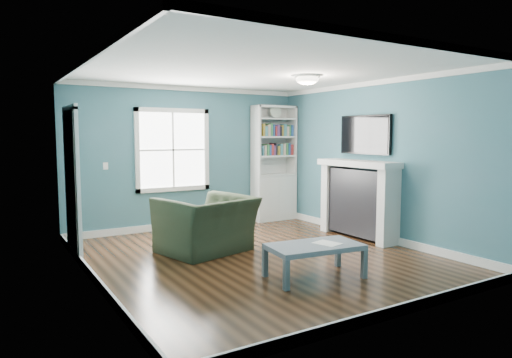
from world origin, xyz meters
TOP-DOWN VIEW (x-y plane):
  - floor at (0.00, 0.00)m, footprint 5.00×5.00m
  - room_walls at (0.00, 0.00)m, footprint 5.00×5.00m
  - trim at (0.00, 0.00)m, footprint 4.50×5.00m
  - window at (-0.30, 2.49)m, footprint 1.40×0.06m
  - bookshelf at (1.77, 2.30)m, footprint 0.90×0.35m
  - fireplace at (2.08, 0.20)m, footprint 0.44×1.58m
  - tv at (2.20, 0.20)m, footprint 0.06×1.10m
  - door at (-2.22, 1.40)m, footprint 0.12×0.98m
  - ceiling_fixture at (0.90, 0.10)m, footprint 0.38×0.38m
  - light_switch at (-1.50, 2.48)m, footprint 0.08×0.01m
  - recliner at (-0.50, 0.65)m, footprint 1.42×1.10m
  - coffee_table at (0.09, -1.12)m, footprint 1.19×0.74m
  - paper_sheet at (0.25, -1.17)m, footprint 0.31×0.35m

SIDE VIEW (x-z plane):
  - floor at x=0.00m, z-range 0.00..0.00m
  - coffee_table at x=0.09m, z-range 0.15..0.56m
  - paper_sheet at x=0.25m, z-range 0.41..0.41m
  - recliner at x=-0.50m, z-range 0.00..1.09m
  - fireplace at x=2.08m, z-range -0.01..1.29m
  - bookshelf at x=1.77m, z-range -0.23..2.08m
  - door at x=-2.22m, z-range -0.01..2.16m
  - light_switch at x=-1.50m, z-range 1.14..1.26m
  - trim at x=0.00m, z-range -0.06..2.54m
  - window at x=-0.30m, z-range 0.70..2.20m
  - room_walls at x=0.00m, z-range -0.92..4.08m
  - tv at x=2.20m, z-range 1.40..2.05m
  - ceiling_fixture at x=0.90m, z-range 2.47..2.63m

